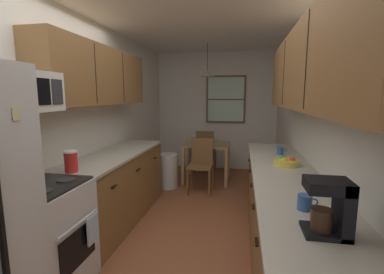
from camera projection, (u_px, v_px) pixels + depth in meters
The scene contains 23 objects.
ground_plane at pixel (195, 218), 3.57m from camera, with size 12.00×12.00×0.00m, color brown.
wall_left at pixel (98, 121), 3.62m from camera, with size 0.10×9.00×2.55m, color white.
wall_right at pixel (309, 125), 3.13m from camera, with size 0.10×9.00×2.55m, color white.
wall_back at pixel (216, 111), 5.95m from camera, with size 4.40×0.10×2.55m, color white.
ceiling_slab at pixel (196, 13), 3.18m from camera, with size 4.40×9.00×0.08m, color white.
stove_range at pixel (43, 238), 2.18m from camera, with size 0.66×0.64×1.10m.
microwave_over_range at pixel (16, 92), 2.02m from camera, with size 0.39×0.61×0.32m.
counter_left at pixel (116, 187), 3.46m from camera, with size 0.64×1.98×0.90m.
upper_cabinets_left at pixel (98, 76), 3.22m from camera, with size 0.33×2.06×0.68m.
counter_right at pixel (286, 223), 2.48m from camera, with size 0.64×3.34×0.90m.
upper_cabinets_right at pixel (313, 68), 2.19m from camera, with size 0.33×3.02×0.69m.
dining_table at pixel (207, 151), 5.06m from camera, with size 0.84×0.70×0.72m.
dining_chair_near at pixel (201, 162), 4.53m from camera, with size 0.41×0.41×0.90m.
dining_chair_far at pixel (205, 149), 5.63m from camera, with size 0.41×0.41×0.90m.
pendant_light at pixel (207, 74), 4.84m from camera, with size 0.28×0.28×0.59m.
back_window at pixel (226, 99), 5.80m from camera, with size 0.85×0.05×1.02m.
trash_bin at pixel (168, 171), 4.75m from camera, with size 0.35×0.35×0.60m, color silver.
storage_canister at pixel (71, 161), 2.52m from camera, with size 0.12×0.12×0.20m.
dish_towel at pixel (93, 229), 2.26m from camera, with size 0.02×0.16×0.24m, color silver.
coffee_maker at pixel (333, 206), 1.37m from camera, with size 0.22×0.18×0.29m.
mug_by_coffeemaker at pixel (280, 151), 3.29m from camera, with size 0.12×0.08×0.10m.
mug_spare at pixel (305, 202), 1.69m from camera, with size 0.13×0.09×0.10m.
fruit_bowl at pixel (286, 162), 2.78m from camera, with size 0.26×0.26×0.09m.
Camera 1 is at (0.58, -2.31, 1.61)m, focal length 25.04 mm.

